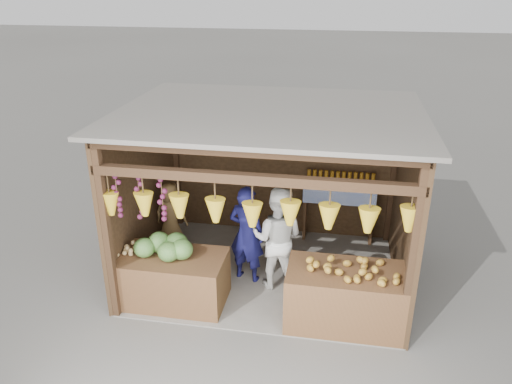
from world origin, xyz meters
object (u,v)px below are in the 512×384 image
counter_left (171,279)px  man_standing (247,234)px  woman_standing (277,238)px  counter_right (345,298)px  vendor_seated (171,215)px

counter_left → man_standing: bearing=38.6°
counter_left → woman_standing: size_ratio=0.96×
man_standing → counter_right: bearing=165.4°
vendor_seated → man_standing: bearing=167.1°
counter_left → man_standing: size_ratio=1.00×
woman_standing → counter_left: bearing=29.4°
counter_left → man_standing: man_standing is taller
counter_right → man_standing: size_ratio=1.00×
man_standing → woman_standing: 0.49m
counter_right → woman_standing: size_ratio=0.97×
man_standing → woman_standing: woman_standing is taller
counter_left → woman_standing: woman_standing is taller
counter_right → man_standing: man_standing is taller
counter_left → counter_right: counter_right is taller
counter_left → counter_right: size_ratio=0.99×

